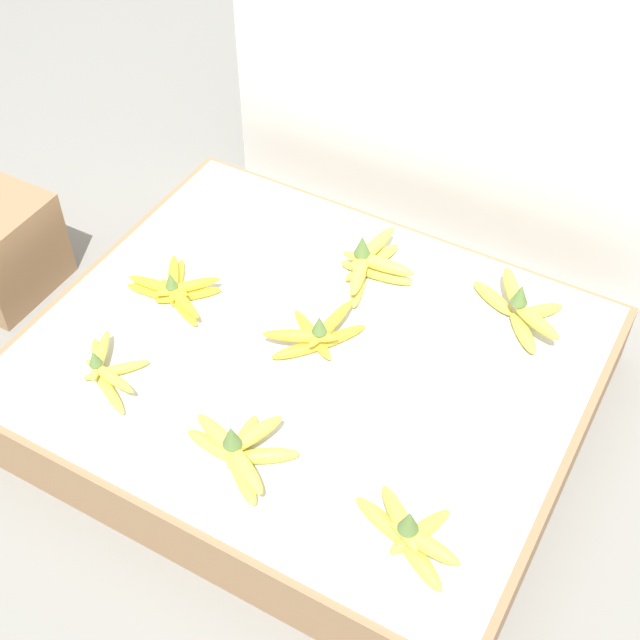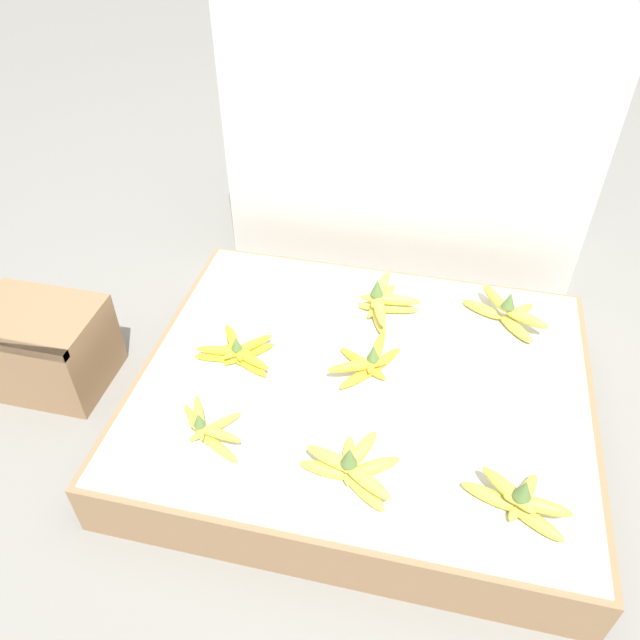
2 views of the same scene
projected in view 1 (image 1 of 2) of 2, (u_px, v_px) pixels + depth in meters
The scene contains 10 objects.
ground_plane at pixel (308, 400), 1.96m from camera, with size 10.00×10.00×0.00m, color gray.
display_platform at pixel (308, 376), 1.91m from camera, with size 1.13×0.93×0.16m.
back_vendor_table at pixel (483, 49), 2.18m from camera, with size 1.12×0.49×0.85m.
banana_bunch_front_left at pixel (106, 370), 1.78m from camera, with size 0.19×0.16×0.08m.
banana_bunch_front_midleft at pixel (240, 450), 1.64m from camera, with size 0.22×0.19×0.11m.
banana_bunch_front_midright at pixel (409, 534), 1.52m from camera, with size 0.22×0.17×0.11m.
banana_bunch_middle_left at pixel (175, 290), 1.94m from camera, with size 0.22×0.17×0.08m.
banana_bunch_middle_midleft at pixel (317, 335), 1.84m from camera, with size 0.18×0.21×0.10m.
banana_bunch_back_midleft at pixel (369, 264), 1.98m from camera, with size 0.18×0.25×0.11m.
banana_bunch_back_midright at pixel (520, 309), 1.89m from camera, with size 0.24×0.20×0.11m.
Camera 1 is at (0.62, -1.06, 1.54)m, focal length 50.00 mm.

